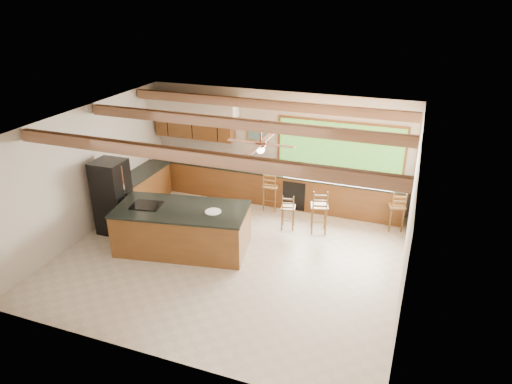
% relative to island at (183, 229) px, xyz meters
% --- Properties ---
extents(ground, '(7.20, 7.20, 0.00)m').
position_rel_island_xyz_m(ground, '(1.12, 0.13, -0.51)').
color(ground, beige).
rests_on(ground, ground).
extents(room_shell, '(7.27, 6.54, 3.02)m').
position_rel_island_xyz_m(room_shell, '(0.95, 0.78, 1.71)').
color(room_shell, beige).
rests_on(room_shell, ground).
extents(counter_run, '(7.12, 3.10, 1.26)m').
position_rel_island_xyz_m(counter_run, '(0.30, 2.65, -0.04)').
color(counter_run, brown).
rests_on(counter_run, ground).
extents(island, '(3.10, 1.85, 1.03)m').
position_rel_island_xyz_m(island, '(0.00, 0.00, 0.00)').
color(island, brown).
rests_on(island, ground).
extents(refrigerator, '(0.72, 0.70, 1.80)m').
position_rel_island_xyz_m(refrigerator, '(-1.93, 0.18, 0.39)').
color(refrigerator, black).
rests_on(refrigerator, ground).
extents(bar_stool_a, '(0.42, 0.42, 1.13)m').
position_rel_island_xyz_m(bar_stool_a, '(1.23, 2.52, 0.16)').
color(bar_stool_a, brown).
rests_on(bar_stool_a, ground).
extents(bar_stool_b, '(0.39, 0.39, 0.94)m').
position_rel_island_xyz_m(bar_stool_b, '(1.95, 1.68, 0.05)').
color(bar_stool_b, brown).
rests_on(bar_stool_b, ground).
extents(bar_stool_c, '(0.50, 0.50, 1.14)m').
position_rel_island_xyz_m(bar_stool_c, '(2.69, 1.76, 0.16)').
color(bar_stool_c, brown).
rests_on(bar_stool_c, ground).
extents(bar_stool_d, '(0.46, 0.46, 1.03)m').
position_rel_island_xyz_m(bar_stool_d, '(4.42, 2.52, 0.10)').
color(bar_stool_d, brown).
rests_on(bar_stool_d, ground).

